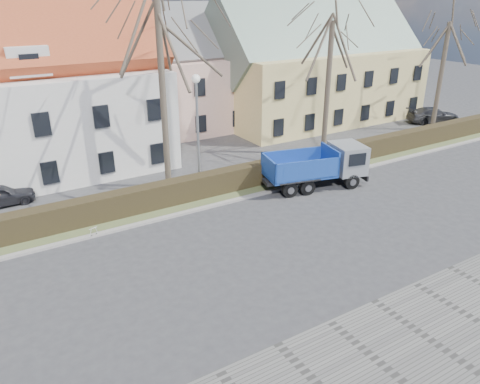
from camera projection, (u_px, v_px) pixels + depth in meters
ground at (280, 236)px, 22.22m from camera, size 120.00×120.00×0.00m
sidewalk_near at (430, 340)px, 15.55m from camera, size 80.00×5.00×0.08m
curb_far at (231, 201)px, 25.80m from camera, size 80.00×0.30×0.12m
grass_strip at (217, 192)px, 27.06m from camera, size 80.00×3.00×0.10m
hedge at (218, 183)px, 26.67m from camera, size 60.00×0.90×1.30m
building_pink at (177, 81)px, 38.23m from camera, size 10.80×8.80×8.00m
building_yellow at (315, 70)px, 41.54m from camera, size 18.80×10.80×8.50m
tree_1 at (162, 79)px, 25.42m from camera, size 9.20×9.20×12.65m
tree_2 at (329, 75)px, 31.50m from camera, size 8.00×8.00×11.00m
tree_3 at (443, 66)px, 37.37m from camera, size 7.60×7.60×10.45m
dump_truck at (312, 167)px, 27.31m from camera, size 6.66×3.71×2.52m
streetlight at (198, 134)px, 26.04m from camera, size 0.53×0.53×6.77m
cart_frame at (90, 233)px, 21.94m from camera, size 0.67×0.49×0.55m
parked_car_a at (0, 195)px, 25.22m from camera, size 3.51×1.41×1.20m
parked_car_b at (433, 115)px, 41.23m from camera, size 4.94×3.53×1.33m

